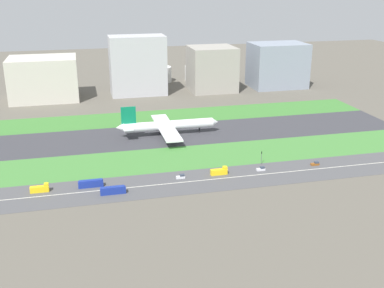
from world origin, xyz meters
TOP-DOWN VIEW (x-y plane):
  - ground_plane at (0.00, 0.00)m, footprint 800.00×800.00m
  - runway at (0.00, 0.00)m, footprint 280.00×46.00m
  - grass_median_north at (0.00, 41.00)m, footprint 280.00×36.00m
  - grass_median_south at (0.00, -41.00)m, footprint 280.00×36.00m
  - highway at (0.00, -73.00)m, footprint 280.00×28.00m
  - highway_centerline at (0.00, -73.00)m, footprint 266.00×0.50m
  - airliner at (-11.53, 0.00)m, footprint 65.00×56.00m
  - truck_0 at (2.55, -68.00)m, footprint 8.40×2.50m
  - car_1 at (55.33, -68.00)m, footprint 4.40×1.80m
  - truck_1 at (-83.57, -68.00)m, footprint 8.40×2.50m
  - bus_0 at (-51.09, -78.00)m, footprint 11.60×2.50m
  - bus_1 at (-60.66, -68.00)m, footprint 11.60×2.50m
  - car_2 at (24.92, -68.00)m, footprint 4.40×1.80m
  - car_0 at (-17.17, -68.00)m, footprint 4.40×1.80m
  - traffic_light at (28.06, -60.01)m, footprint 0.36×0.50m
  - terminal_building at (-90.00, 114.00)m, footprint 52.92×39.34m
  - hangar_building at (-14.01, 114.00)m, footprint 45.90×24.54m
  - office_tower at (50.22, 114.00)m, footprint 38.44×36.10m
  - cargo_warehouse at (111.34, 114.00)m, footprint 47.99×34.73m
  - fuel_tank_west at (11.87, 159.00)m, footprint 22.23×22.23m
  - fuel_tank_centre at (47.09, 159.00)m, footprint 20.81×20.81m

SIDE VIEW (x-z plane):
  - ground_plane at x=0.00m, z-range 0.00..0.00m
  - runway at x=0.00m, z-range 0.00..0.10m
  - grass_median_north at x=0.00m, z-range 0.00..0.10m
  - grass_median_south at x=0.00m, z-range 0.00..0.10m
  - highway at x=0.00m, z-range 0.00..0.10m
  - highway_centerline at x=0.00m, z-range 0.10..0.11m
  - car_1 at x=55.33m, z-range -0.08..1.92m
  - car_2 at x=24.92m, z-range -0.08..1.92m
  - car_0 at x=-17.17m, z-range -0.08..1.92m
  - truck_0 at x=2.55m, z-range -0.33..3.67m
  - truck_1 at x=-83.57m, z-range -0.33..3.67m
  - bus_0 at x=-51.09m, z-range 0.07..3.57m
  - bus_1 at x=-60.66m, z-range 0.07..3.57m
  - traffic_light at x=28.06m, z-range 0.69..7.89m
  - airliner at x=-11.53m, z-range -3.62..16.08m
  - fuel_tank_centre at x=47.09m, z-range 0.00..13.71m
  - fuel_tank_west at x=11.87m, z-range 0.00..14.39m
  - terminal_building at x=-90.00m, z-range 0.00..33.99m
  - office_tower at x=50.22m, z-range 0.00..37.76m
  - cargo_warehouse at x=111.34m, z-range 0.00..38.95m
  - hangar_building at x=-14.01m, z-range 0.00..48.83m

